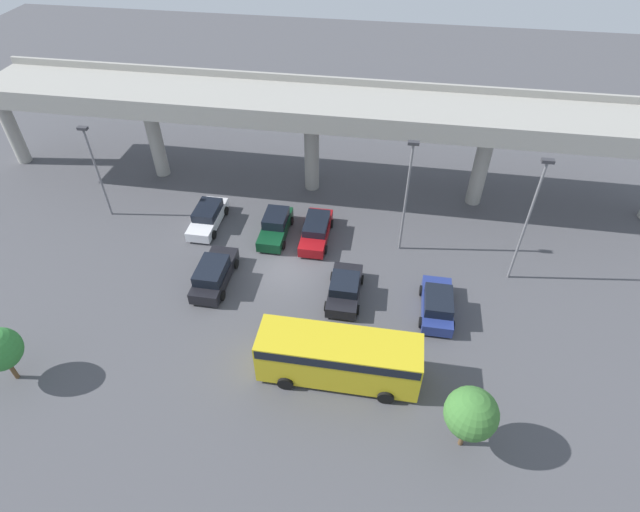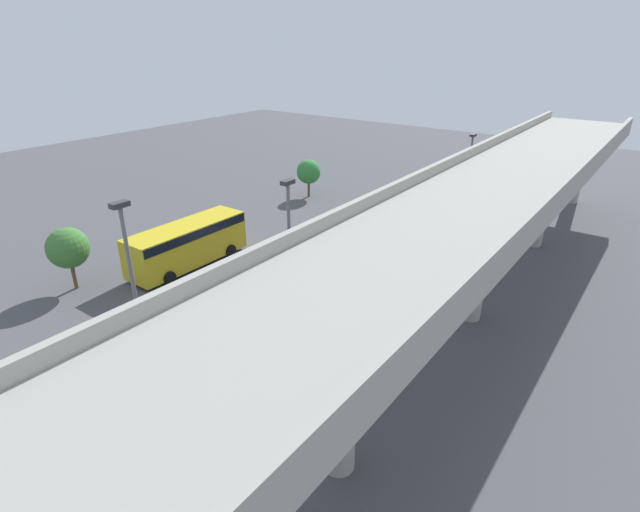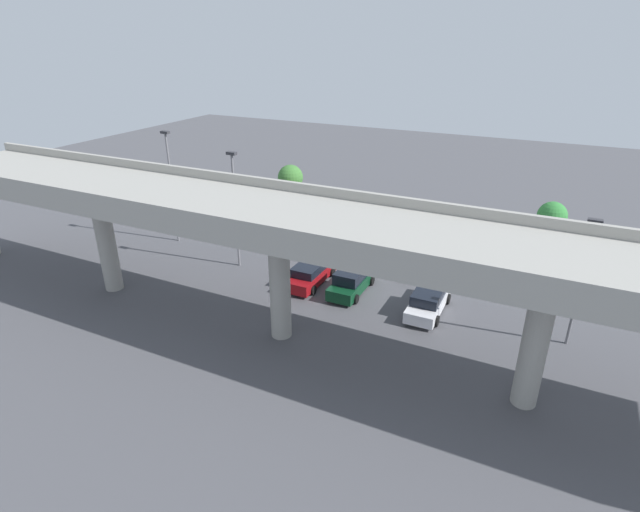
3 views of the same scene
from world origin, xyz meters
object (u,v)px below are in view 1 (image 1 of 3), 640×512
object	(u,v)px
parked_car_0	(208,217)
parked_car_5	(437,304)
parked_car_3	(316,230)
shuttle_bus	(339,356)
parked_car_4	(345,289)
lamp_post_mid_lot	(407,191)
parked_car_2	(276,226)
lamp_post_by_overpass	(529,215)
parked_car_1	(214,274)
traffic_cone	(345,313)
lamp_post_near_aisle	(95,165)
tree_front_centre	(471,414)

from	to	relation	value
parked_car_0	parked_car_5	distance (m)	18.03
parked_car_3	shuttle_bus	bearing A→B (deg)	15.31
shuttle_bus	parked_car_4	bearing A→B (deg)	-86.17
parked_car_0	lamp_post_mid_lot	world-z (taller)	lamp_post_mid_lot
parked_car_2	lamp_post_by_overpass	xyz separation A→B (m)	(16.43, -1.99, 4.45)
parked_car_3	parked_car_5	bearing A→B (deg)	54.84
parked_car_1	lamp_post_mid_lot	size ratio (longest dim) A/B	0.57
parked_car_4	lamp_post_by_overpass	world-z (taller)	lamp_post_by_overpass
parked_car_5	traffic_cone	world-z (taller)	parked_car_5
shuttle_bus	parked_car_2	bearing A→B (deg)	-61.88
parked_car_3	traffic_cone	distance (m)	7.90
lamp_post_mid_lot	lamp_post_by_overpass	size ratio (longest dim) A/B	0.94
shuttle_bus	lamp_post_mid_lot	xyz separation A→B (m)	(2.88, 11.43, 3.21)
lamp_post_near_aisle	shuttle_bus	bearing A→B (deg)	-31.67
parked_car_4	shuttle_bus	distance (m)	6.14
parked_car_2	parked_car_4	distance (m)	8.03
parked_car_3	parked_car_2	bearing A→B (deg)	-89.59
tree_front_centre	traffic_cone	xyz separation A→B (m)	(-6.67, 7.35, -2.40)
lamp_post_near_aisle	tree_front_centre	xyz separation A→B (m)	(25.89, -14.98, -1.63)
shuttle_bus	lamp_post_mid_lot	bearing A→B (deg)	-104.16
parked_car_0	lamp_post_by_overpass	distance (m)	22.30
parked_car_1	parked_car_4	distance (m)	8.62
parked_car_1	lamp_post_by_overpass	xyz separation A→B (m)	(19.26, 3.66, 4.42)
shuttle_bus	lamp_post_near_aisle	size ratio (longest dim) A/B	1.17
shuttle_bus	traffic_cone	distance (m)	4.55
parked_car_4	parked_car_1	bearing A→B (deg)	90.65
parked_car_4	lamp_post_by_overpass	xyz separation A→B (m)	(10.64, 3.57, 4.51)
lamp_post_by_overpass	traffic_cone	bearing A→B (deg)	-153.09
parked_car_0	tree_front_centre	size ratio (longest dim) A/B	1.20
parked_car_4	lamp_post_mid_lot	size ratio (longest dim) A/B	0.51
parked_car_5	parked_car_2	bearing A→B (deg)	62.56
lamp_post_near_aisle	lamp_post_by_overpass	distance (m)	29.73
lamp_post_near_aisle	lamp_post_mid_lot	size ratio (longest dim) A/B	0.87
parked_car_2	parked_car_3	bearing A→B (deg)	90.41
parked_car_1	traffic_cone	xyz separation A→B (m)	(8.86, -1.62, -0.47)
lamp_post_by_overpass	parked_car_5	bearing A→B (deg)	-140.23
lamp_post_mid_lot	parked_car_5	bearing A→B (deg)	-66.77
parked_car_2	parked_car_5	xyz separation A→B (m)	(11.59, -6.02, 0.00)
parked_car_5	parked_car_3	bearing A→B (deg)	54.84
parked_car_3	lamp_post_near_aisle	distance (m)	16.61
lamp_post_mid_lot	parked_car_0	bearing A→B (deg)	178.06
lamp_post_near_aisle	parked_car_1	bearing A→B (deg)	-30.14
lamp_post_mid_lot	shuttle_bus	bearing A→B (deg)	-104.16
parked_car_5	lamp_post_near_aisle	size ratio (longest dim) A/B	0.60
parked_car_4	traffic_cone	size ratio (longest dim) A/B	6.24
parked_car_4	lamp_post_by_overpass	size ratio (longest dim) A/B	0.48
parked_car_5	lamp_post_near_aisle	bearing A→B (deg)	75.56
parked_car_1	parked_car_3	world-z (taller)	parked_car_1
lamp_post_by_overpass	lamp_post_near_aisle	bearing A→B (deg)	175.46
parked_car_1	lamp_post_by_overpass	size ratio (longest dim) A/B	0.54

